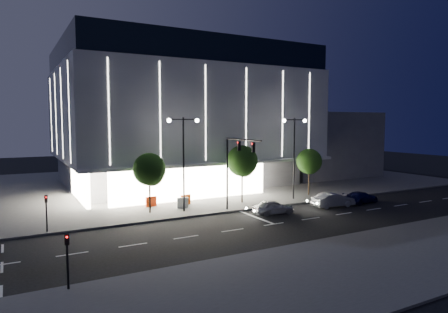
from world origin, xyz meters
TOP-DOWN VIEW (x-y plane):
  - ground at (0.00, 0.00)m, footprint 160.00×160.00m
  - sidewalk_museum at (5.00, 24.00)m, footprint 70.00×40.00m
  - sidewalk_near at (5.00, -12.00)m, footprint 70.00×10.00m
  - museum at (2.98, 22.31)m, footprint 30.00×25.80m
  - annex_building at (26.00, 24.00)m, footprint 16.00×20.00m
  - traffic_mast at (1.00, 3.34)m, footprint 0.33×5.89m
  - street_lamp_west at (-3.00, 6.00)m, footprint 3.16×0.36m
  - street_lamp_east at (10.00, 6.00)m, footprint 3.16×0.36m
  - ped_signal_far at (-15.00, 4.50)m, footprint 0.22×0.24m
  - ped_signal_near at (-15.00, -7.50)m, footprint 0.22×0.24m
  - tree_left at (-5.97, 7.02)m, footprint 3.02×3.02m
  - tree_mid at (4.03, 7.02)m, footprint 3.25×3.25m
  - tree_right at (13.03, 7.02)m, footprint 2.91×2.91m
  - car_lead at (4.07, 1.49)m, footprint 4.04×1.99m
  - car_second at (11.22, 1.18)m, footprint 4.55×1.98m
  - car_third at (15.15, 1.21)m, footprint 4.46×2.23m
  - barrier_a at (-5.06, 9.52)m, footprint 1.12×0.39m
  - barrier_c at (-1.65, 8.78)m, footprint 1.13×0.52m
  - barrier_d at (-2.51, 7.50)m, footprint 1.13×0.47m

SIDE VIEW (x-z plane):
  - ground at x=0.00m, z-range 0.00..0.00m
  - sidewalk_museum at x=5.00m, z-range 0.00..0.15m
  - sidewalk_near at x=5.00m, z-range 0.00..0.15m
  - car_third at x=15.15m, z-range 0.00..1.24m
  - barrier_a at x=-5.06m, z-range 0.15..1.15m
  - barrier_c at x=-1.65m, z-range 0.15..1.15m
  - barrier_d at x=-2.51m, z-range 0.15..1.15m
  - car_lead at x=4.07m, z-range 0.00..1.32m
  - car_second at x=11.22m, z-range 0.00..1.45m
  - ped_signal_far at x=-15.00m, z-range 0.39..3.39m
  - ped_signal_near at x=-15.00m, z-range 0.39..3.39m
  - tree_right at x=13.03m, z-range 1.13..6.64m
  - tree_left at x=-5.97m, z-range 1.17..6.90m
  - tree_mid at x=4.03m, z-range 1.26..7.41m
  - annex_building at x=26.00m, z-range 0.00..10.00m
  - traffic_mast at x=1.00m, z-range 1.49..8.56m
  - street_lamp_west at x=-3.00m, z-range 1.46..10.46m
  - street_lamp_east at x=10.00m, z-range 1.46..10.46m
  - museum at x=2.98m, z-range 0.27..18.27m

